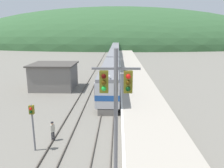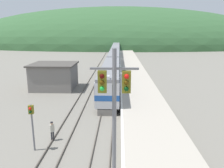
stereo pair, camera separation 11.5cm
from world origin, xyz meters
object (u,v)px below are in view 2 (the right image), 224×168
(express_train_lead_car, at_px, (111,77))
(signal_mast_main, at_px, (114,113))
(carriage_fourth, at_px, (117,46))
(track_worker, at_px, (52,130))
(carriage_second, at_px, (114,59))
(signal_post_siding, at_px, (32,118))
(carriage_third, at_px, (116,51))

(express_train_lead_car, height_order, signal_mast_main, signal_mast_main)
(carriage_fourth, relative_size, track_worker, 12.85)
(express_train_lead_car, height_order, carriage_fourth, express_train_lead_car)
(carriage_fourth, relative_size, signal_mast_main, 2.59)
(carriage_fourth, bearing_deg, signal_mast_main, -89.31)
(carriage_second, bearing_deg, carriage_fourth, 90.00)
(signal_mast_main, relative_size, signal_post_siding, 2.23)
(signal_mast_main, xyz_separation_m, track_worker, (-5.69, 7.96, -4.78))
(carriage_third, height_order, carriage_fourth, same)
(express_train_lead_car, bearing_deg, carriage_second, 90.00)
(track_worker, bearing_deg, carriage_third, 85.88)
(track_worker, bearing_deg, express_train_lead_car, 74.34)
(express_train_lead_car, distance_m, carriage_second, 23.15)
(express_train_lead_car, distance_m, signal_post_siding, 18.75)
(carriage_second, distance_m, signal_mast_main, 47.46)
(express_train_lead_car, bearing_deg, carriage_third, 90.00)
(express_train_lead_car, relative_size, carriage_fourth, 0.93)
(carriage_fourth, height_order, signal_post_siding, carriage_fourth)
(carriage_third, bearing_deg, express_train_lead_car, -90.00)
(signal_post_siding, bearing_deg, carriage_second, 82.31)
(carriage_third, bearing_deg, carriage_second, -90.00)
(carriage_second, height_order, signal_post_siding, carriage_second)
(express_train_lead_car, xyz_separation_m, carriage_third, (0.00, 46.91, -0.01))
(carriage_second, bearing_deg, signal_mast_main, -88.61)
(carriage_second, distance_m, signal_post_siding, 41.44)
(carriage_second, distance_m, carriage_fourth, 47.53)
(carriage_third, distance_m, track_worker, 63.30)
(express_train_lead_car, height_order, signal_post_siding, express_train_lead_car)
(track_worker, bearing_deg, carriage_second, 83.41)
(express_train_lead_car, height_order, carriage_third, express_train_lead_car)
(express_train_lead_car, xyz_separation_m, track_worker, (-4.54, -16.21, -1.33))
(track_worker, bearing_deg, signal_mast_main, -54.42)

